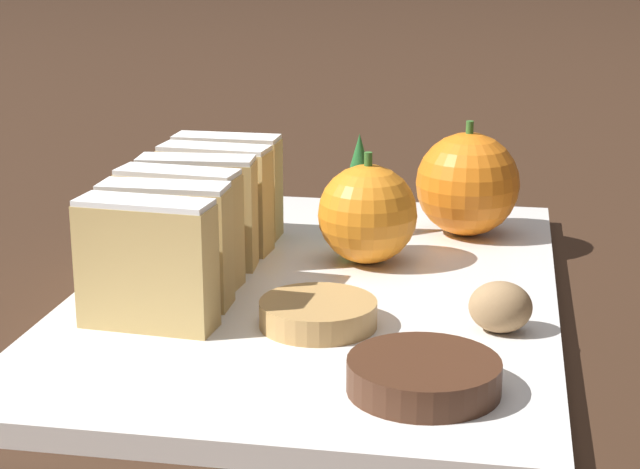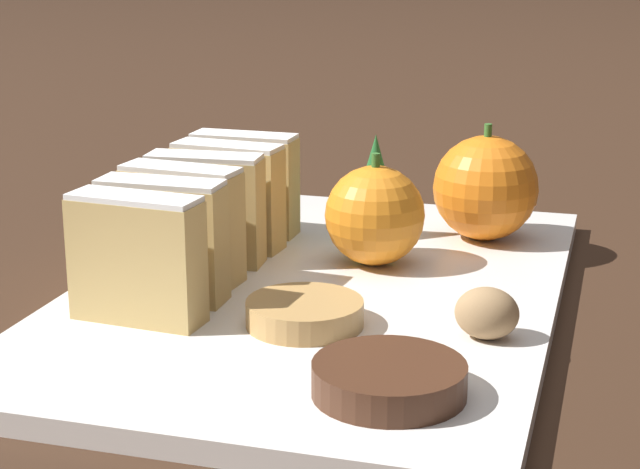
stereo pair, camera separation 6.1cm
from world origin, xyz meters
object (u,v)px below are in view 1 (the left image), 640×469
chocolate_cookie (424,376)px  orange_near (468,184)px  walnut (500,307)px  orange_far (368,214)px

chocolate_cookie → orange_near: bearing=88.6°
orange_near → walnut: 0.18m
orange_near → chocolate_cookie: orange_near is taller
walnut → chocolate_cookie: 0.09m
orange_far → walnut: (0.08, -0.11, -0.02)m
orange_near → orange_far: 0.09m
walnut → chocolate_cookie: bearing=-111.8°
orange_far → orange_near: bearing=52.1°
orange_near → orange_far: (-0.06, -0.07, -0.00)m
orange_near → walnut: orange_near is taller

